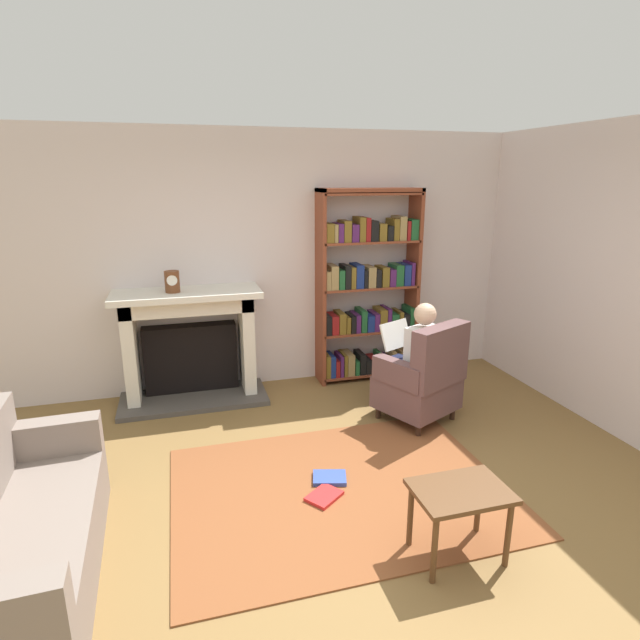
{
  "coord_description": "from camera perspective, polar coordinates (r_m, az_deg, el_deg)",
  "views": [
    {
      "loc": [
        -1.03,
        -2.81,
        2.22
      ],
      "look_at": [
        0.1,
        1.2,
        1.05
      ],
      "focal_mm": 28.64,
      "sensor_mm": 36.0,
      "label": 1
    }
  ],
  "objects": [
    {
      "name": "seated_reader",
      "position": [
        4.82,
        10.46,
        -3.93
      ],
      "size": [
        0.51,
        0.6,
        1.14
      ],
      "rotation": [
        0.0,
        0.0,
        3.58
      ],
      "color": "silver",
      "rests_on": "ground"
    },
    {
      "name": "area_rug",
      "position": [
        3.95,
        2.26,
        -18.4
      ],
      "size": [
        2.4,
        1.8,
        0.01
      ],
      "primitive_type": "cube",
      "color": "brown",
      "rests_on": "ground"
    },
    {
      "name": "sofa_floral",
      "position": [
        3.46,
        -31.15,
        -20.18
      ],
      "size": [
        0.78,
        1.73,
        0.85
      ],
      "rotation": [
        0.0,
        0.0,
        1.61
      ],
      "color": "gray",
      "rests_on": "ground"
    },
    {
      "name": "mantel_clock",
      "position": [
        5.1,
        -16.19,
        4.14
      ],
      "size": [
        0.14,
        0.14,
        0.21
      ],
      "color": "brown",
      "rests_on": "fireplace"
    },
    {
      "name": "armchair_reading",
      "position": [
        4.83,
        11.43,
        -6.47
      ],
      "size": [
        0.84,
        0.83,
        0.97
      ],
      "rotation": [
        0.0,
        0.0,
        3.58
      ],
      "color": "#331E14",
      "rests_on": "ground"
    },
    {
      "name": "fireplace",
      "position": [
        5.36,
        -14.32,
        -2.37
      ],
      "size": [
        1.46,
        0.64,
        1.15
      ],
      "color": "#4C4742",
      "rests_on": "ground"
    },
    {
      "name": "ground",
      "position": [
        3.72,
        3.78,
        -20.94
      ],
      "size": [
        14.0,
        14.0,
        0.0
      ],
      "primitive_type": "plane",
      "color": "brown"
    },
    {
      "name": "scattered_books",
      "position": [
        3.95,
        0.81,
        -18.02
      ],
      "size": [
        0.4,
        0.47,
        0.03
      ],
      "color": "#334CA5",
      "rests_on": "area_rug"
    },
    {
      "name": "back_wall",
      "position": [
        5.52,
        -4.83,
        6.59
      ],
      "size": [
        5.6,
        0.1,
        2.7
      ],
      "primitive_type": "cube",
      "color": "silver",
      "rests_on": "ground"
    },
    {
      "name": "side_wall_right",
      "position": [
        5.54,
        26.23,
        5.06
      ],
      "size": [
        0.1,
        5.2,
        2.7
      ],
      "primitive_type": "cube",
      "color": "silver",
      "rests_on": "ground"
    },
    {
      "name": "side_table",
      "position": [
        3.29,
        15.38,
        -18.81
      ],
      "size": [
        0.56,
        0.39,
        0.46
      ],
      "color": "brown",
      "rests_on": "ground"
    },
    {
      "name": "bookshelf",
      "position": [
        5.64,
        5.32,
        3.42
      ],
      "size": [
        1.12,
        0.32,
        2.11
      ],
      "color": "brown",
      "rests_on": "ground"
    }
  ]
}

